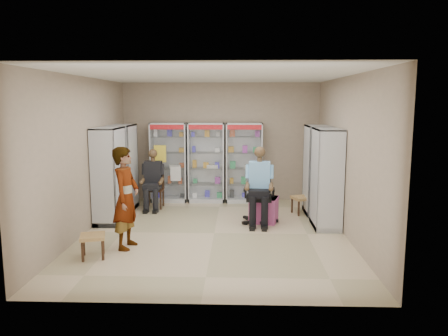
{
  "coord_description": "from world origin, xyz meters",
  "views": [
    {
      "loc": [
        0.47,
        -8.16,
        2.53
      ],
      "look_at": [
        0.16,
        0.7,
        1.17
      ],
      "focal_mm": 35.0,
      "sensor_mm": 36.0,
      "label": 1
    }
  ],
  "objects_px": {
    "wooden_chair": "(154,188)",
    "woven_stool_a": "(302,205)",
    "cabinet_left_near": "(109,176)",
    "office_chair": "(259,195)",
    "cabinet_right_far": "(317,170)",
    "woven_stool_b": "(93,246)",
    "cabinet_right_near": "(327,179)",
    "seated_shopkeeper": "(259,188)",
    "cabinet_back_right": "(244,163)",
    "cabinet_left_far": "(123,168)",
    "cabinet_back_mid": "(206,163)",
    "pink_trunk": "(264,210)",
    "cabinet_back_left": "(169,162)",
    "standing_man": "(126,198)"
  },
  "relations": [
    {
      "from": "cabinet_right_far",
      "to": "seated_shopkeeper",
      "type": "height_order",
      "value": "cabinet_right_far"
    },
    {
      "from": "cabinet_left_far",
      "to": "cabinet_back_mid",
      "type": "bearing_deg",
      "value": 116.32
    },
    {
      "from": "cabinet_back_right",
      "to": "office_chair",
      "type": "distance_m",
      "value": 2.01
    },
    {
      "from": "cabinet_left_near",
      "to": "wooden_chair",
      "type": "xyz_separation_m",
      "value": [
        0.68,
        1.3,
        -0.53
      ]
    },
    {
      "from": "cabinet_left_near",
      "to": "office_chair",
      "type": "xyz_separation_m",
      "value": [
        3.13,
        0.08,
        -0.4
      ]
    },
    {
      "from": "pink_trunk",
      "to": "standing_man",
      "type": "relative_size",
      "value": 0.31
    },
    {
      "from": "woven_stool_b",
      "to": "standing_man",
      "type": "height_order",
      "value": "standing_man"
    },
    {
      "from": "cabinet_back_right",
      "to": "standing_man",
      "type": "relative_size",
      "value": 1.13
    },
    {
      "from": "cabinet_back_mid",
      "to": "wooden_chair",
      "type": "height_order",
      "value": "cabinet_back_mid"
    },
    {
      "from": "cabinet_right_far",
      "to": "cabinet_left_near",
      "type": "distance_m",
      "value": 4.55
    },
    {
      "from": "cabinet_back_mid",
      "to": "office_chair",
      "type": "bearing_deg",
      "value": -57.36
    },
    {
      "from": "pink_trunk",
      "to": "woven_stool_a",
      "type": "bearing_deg",
      "value": 37.86
    },
    {
      "from": "office_chair",
      "to": "woven_stool_a",
      "type": "distance_m",
      "value": 1.32
    },
    {
      "from": "cabinet_back_left",
      "to": "pink_trunk",
      "type": "xyz_separation_m",
      "value": [
        2.3,
        -1.88,
        -0.74
      ]
    },
    {
      "from": "cabinet_back_left",
      "to": "office_chair",
      "type": "bearing_deg",
      "value": -41.56
    },
    {
      "from": "cabinet_back_right",
      "to": "office_chair",
      "type": "relative_size",
      "value": 1.68
    },
    {
      "from": "cabinet_back_right",
      "to": "cabinet_left_far",
      "type": "distance_m",
      "value": 2.98
    },
    {
      "from": "wooden_chair",
      "to": "woven_stool_a",
      "type": "height_order",
      "value": "wooden_chair"
    },
    {
      "from": "woven_stool_a",
      "to": "woven_stool_b",
      "type": "bearing_deg",
      "value": -142.13
    },
    {
      "from": "office_chair",
      "to": "woven_stool_b",
      "type": "distance_m",
      "value": 3.58
    },
    {
      "from": "cabinet_right_near",
      "to": "cabinet_left_near",
      "type": "distance_m",
      "value": 4.46
    },
    {
      "from": "cabinet_right_far",
      "to": "woven_stool_b",
      "type": "bearing_deg",
      "value": 126.07
    },
    {
      "from": "office_chair",
      "to": "cabinet_right_near",
      "type": "bearing_deg",
      "value": -7.94
    },
    {
      "from": "cabinet_back_right",
      "to": "pink_trunk",
      "type": "bearing_deg",
      "value": -77.93
    },
    {
      "from": "cabinet_right_far",
      "to": "seated_shopkeeper",
      "type": "xyz_separation_m",
      "value": [
        -1.33,
        -0.87,
        -0.24
      ]
    },
    {
      "from": "wooden_chair",
      "to": "office_chair",
      "type": "height_order",
      "value": "office_chair"
    },
    {
      "from": "woven_stool_b",
      "to": "woven_stool_a",
      "type": "bearing_deg",
      "value": 37.87
    },
    {
      "from": "cabinet_back_right",
      "to": "cabinet_right_near",
      "type": "distance_m",
      "value": 2.76
    },
    {
      "from": "cabinet_back_mid",
      "to": "cabinet_left_far",
      "type": "bearing_deg",
      "value": -153.68
    },
    {
      "from": "cabinet_back_mid",
      "to": "cabinet_left_near",
      "type": "height_order",
      "value": "same"
    },
    {
      "from": "cabinet_left_near",
      "to": "seated_shopkeeper",
      "type": "xyz_separation_m",
      "value": [
        3.13,
        0.03,
        -0.24
      ]
    },
    {
      "from": "cabinet_right_far",
      "to": "cabinet_back_mid",
      "type": "bearing_deg",
      "value": 66.35
    },
    {
      "from": "cabinet_left_far",
      "to": "woven_stool_b",
      "type": "distance_m",
      "value": 3.32
    },
    {
      "from": "cabinet_back_mid",
      "to": "cabinet_right_far",
      "type": "relative_size",
      "value": 1.0
    },
    {
      "from": "cabinet_back_left",
      "to": "standing_man",
      "type": "bearing_deg",
      "value": -92.67
    },
    {
      "from": "cabinet_right_near",
      "to": "seated_shopkeeper",
      "type": "relative_size",
      "value": 1.32
    },
    {
      "from": "cabinet_left_far",
      "to": "wooden_chair",
      "type": "height_order",
      "value": "cabinet_left_far"
    },
    {
      "from": "cabinet_left_near",
      "to": "wooden_chair",
      "type": "height_order",
      "value": "cabinet_left_near"
    },
    {
      "from": "cabinet_left_near",
      "to": "seated_shopkeeper",
      "type": "height_order",
      "value": "cabinet_left_near"
    },
    {
      "from": "cabinet_right_far",
      "to": "cabinet_left_far",
      "type": "relative_size",
      "value": 1.0
    },
    {
      "from": "seated_shopkeeper",
      "to": "woven_stool_b",
      "type": "height_order",
      "value": "seated_shopkeeper"
    },
    {
      "from": "seated_shopkeeper",
      "to": "woven_stool_b",
      "type": "bearing_deg",
      "value": -138.63
    },
    {
      "from": "cabinet_right_far",
      "to": "seated_shopkeeper",
      "type": "relative_size",
      "value": 1.32
    },
    {
      "from": "cabinet_back_right",
      "to": "cabinet_right_far",
      "type": "height_order",
      "value": "same"
    },
    {
      "from": "cabinet_back_left",
      "to": "cabinet_right_near",
      "type": "distance_m",
      "value": 4.18
    },
    {
      "from": "cabinet_back_left",
      "to": "standing_man",
      "type": "relative_size",
      "value": 1.13
    },
    {
      "from": "cabinet_back_left",
      "to": "cabinet_back_right",
      "type": "relative_size",
      "value": 1.0
    },
    {
      "from": "cabinet_back_right",
      "to": "woven_stool_b",
      "type": "distance_m",
      "value": 4.9
    },
    {
      "from": "seated_shopkeeper",
      "to": "woven_stool_a",
      "type": "xyz_separation_m",
      "value": [
        1.0,
        0.82,
        -0.56
      ]
    },
    {
      "from": "wooden_chair",
      "to": "seated_shopkeeper",
      "type": "xyz_separation_m",
      "value": [
        2.45,
        -1.27,
        0.29
      ]
    }
  ]
}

